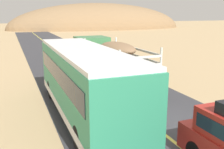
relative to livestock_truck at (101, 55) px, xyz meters
The scene contains 6 objects.
ground_plane 8.95m from the livestock_truck, 94.38° to the right, with size 240.00×240.00×0.00m, color tan.
road_surface 8.95m from the livestock_truck, 94.38° to the right, with size 8.00×120.00×0.02m, color #38383D.
road_centre_line 8.95m from the livestock_truck, 94.38° to the right, with size 0.16×117.60×0.00m, color #D8CC4C.
livestock_truck is the anchor object (origin of this frame).
bus 7.32m from the livestock_truck, 114.92° to the right, with size 2.54×10.00×3.21m.
distant_hill 62.19m from the livestock_truck, 71.26° to the left, with size 54.07×20.65×15.23m, color #8D6E4C.
Camera 1 is at (-5.54, -9.34, 4.83)m, focal length 41.95 mm.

